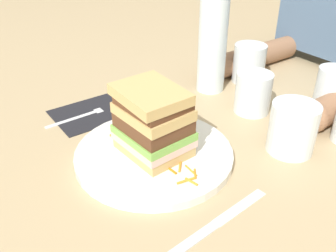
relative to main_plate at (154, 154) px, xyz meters
name	(u,v)px	position (x,y,z in m)	size (l,w,h in m)	color
ground_plane	(166,158)	(0.01, 0.02, -0.01)	(3.00, 3.00, 0.00)	tan
main_plate	(154,154)	(0.00, 0.00, 0.00)	(0.28, 0.28, 0.02)	white
sandwich	(153,122)	(0.00, 0.00, 0.07)	(0.12, 0.11, 0.12)	tan
carrot_shred_0	(129,129)	(-0.08, 0.00, 0.01)	(0.00, 0.00, 0.03)	orange
carrot_shred_1	(124,130)	(-0.09, -0.01, 0.01)	(0.00, 0.00, 0.03)	orange
carrot_shred_2	(133,132)	(-0.07, 0.00, 0.01)	(0.00, 0.00, 0.02)	orange
carrot_shred_3	(116,134)	(-0.08, -0.03, 0.01)	(0.00, 0.00, 0.02)	orange
carrot_shred_4	(129,136)	(-0.06, -0.01, 0.01)	(0.00, 0.00, 0.03)	orange
carrot_shred_5	(131,131)	(-0.08, 0.00, 0.01)	(0.00, 0.00, 0.03)	orange
carrot_shred_6	(127,133)	(-0.07, -0.01, 0.01)	(0.00, 0.00, 0.03)	orange
carrot_shred_7	(124,124)	(-0.11, 0.00, 0.01)	(0.00, 0.00, 0.02)	orange
carrot_shred_8	(125,131)	(-0.08, -0.01, 0.01)	(0.00, 0.00, 0.03)	orange
carrot_shred_9	(190,171)	(0.08, 0.02, 0.01)	(0.00, 0.00, 0.03)	orange
carrot_shred_10	(194,174)	(0.09, 0.01, 0.01)	(0.00, 0.00, 0.02)	orange
carrot_shred_11	(186,181)	(0.10, -0.01, 0.01)	(0.00, 0.00, 0.03)	orange
carrot_shred_12	(180,166)	(0.06, 0.01, 0.01)	(0.00, 0.00, 0.03)	orange
carrot_shred_13	(192,182)	(0.10, 0.00, 0.01)	(0.00, 0.00, 0.02)	orange
carrot_shred_14	(172,170)	(0.06, -0.01, 0.01)	(0.00, 0.00, 0.02)	orange
napkin_dark	(95,112)	(-0.21, -0.01, -0.01)	(0.13, 0.17, 0.00)	black
fork	(85,113)	(-0.21, -0.03, 0.00)	(0.02, 0.17, 0.00)	silver
knife	(215,224)	(0.18, -0.02, -0.01)	(0.03, 0.20, 0.00)	silver
juice_glass	(292,131)	(0.12, 0.21, 0.03)	(0.08, 0.08, 0.09)	white
water_bottle	(213,34)	(-0.16, 0.26, 0.13)	(0.06, 0.06, 0.30)	silver
empty_tumbler_0	(253,93)	(-0.02, 0.26, 0.04)	(0.08, 0.08, 0.09)	silver
empty_tumbler_1	(249,63)	(-0.14, 0.37, 0.04)	(0.08, 0.08, 0.09)	silver
empty_tumbler_2	(332,90)	(0.07, 0.40, 0.04)	(0.07, 0.07, 0.10)	silver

